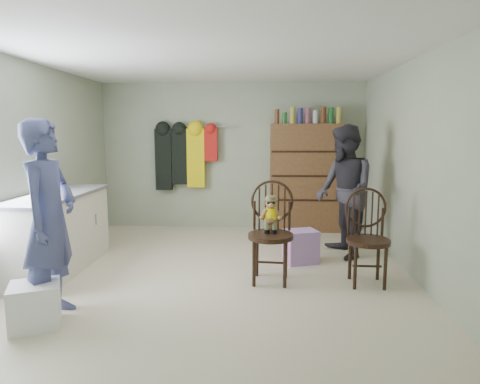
# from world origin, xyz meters

# --- Properties ---
(ground_plane) EXTENTS (5.00, 5.00, 0.00)m
(ground_plane) POSITION_xyz_m (0.00, 0.00, 0.00)
(ground_plane) COLOR beige
(ground_plane) RESTS_ON ground
(room_walls) EXTENTS (5.00, 5.00, 5.00)m
(room_walls) POSITION_xyz_m (0.00, 0.53, 1.58)
(room_walls) COLOR #A5AE91
(room_walls) RESTS_ON ground
(counter) EXTENTS (0.64, 1.86, 0.94)m
(counter) POSITION_xyz_m (-1.95, 0.00, 0.47)
(counter) COLOR silver
(counter) RESTS_ON ground
(plastic_tub) EXTENTS (0.52, 0.51, 0.38)m
(plastic_tub) POSITION_xyz_m (-1.43, -1.48, 0.19)
(plastic_tub) COLOR white
(plastic_tub) RESTS_ON ground
(chair_front) EXTENTS (0.54, 0.54, 1.13)m
(chair_front) POSITION_xyz_m (0.62, -0.21, 0.64)
(chair_front) COLOR black
(chair_front) RESTS_ON ground
(chair_far) EXTENTS (0.48, 0.48, 1.06)m
(chair_far) POSITION_xyz_m (1.68, -0.24, 0.57)
(chair_far) COLOR black
(chair_far) RESTS_ON ground
(striped_bag) EXTENTS (0.48, 0.42, 0.42)m
(striped_bag) POSITION_xyz_m (1.02, 0.47, 0.21)
(striped_bag) COLOR pink
(striped_bag) RESTS_ON ground
(person_left) EXTENTS (0.45, 0.67, 1.79)m
(person_left) POSITION_xyz_m (-1.38, -1.26, 0.89)
(person_left) COLOR #444A7C
(person_left) RESTS_ON ground
(person_right) EXTENTS (0.85, 0.99, 1.77)m
(person_right) POSITION_xyz_m (1.60, 0.78, 0.89)
(person_right) COLOR #2D2B33
(person_right) RESTS_ON ground
(dresser) EXTENTS (1.20, 0.39, 2.07)m
(dresser) POSITION_xyz_m (1.25, 2.30, 0.92)
(dresser) COLOR brown
(dresser) RESTS_ON ground
(coat_rack) EXTENTS (1.42, 0.12, 1.09)m
(coat_rack) POSITION_xyz_m (-0.83, 2.38, 1.25)
(coat_rack) COLOR #99999E
(coat_rack) RESTS_ON ground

